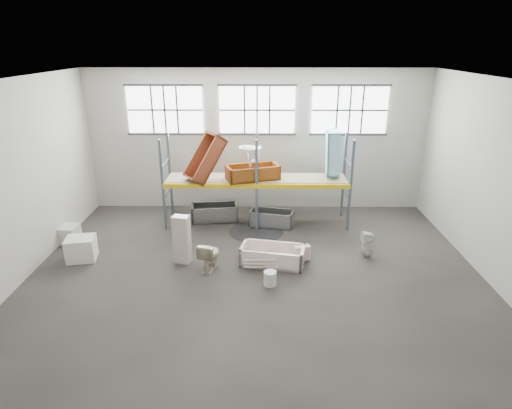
{
  "coord_description": "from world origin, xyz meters",
  "views": [
    {
      "loc": [
        0.12,
        -10.14,
        5.8
      ],
      "look_at": [
        0.0,
        1.5,
        1.4
      ],
      "focal_mm": 30.21,
      "sensor_mm": 36.0,
      "label": 1
    }
  ],
  "objects_px": {
    "toilet_beige": "(210,255)",
    "steel_tub_right": "(272,218)",
    "bathtub_beige": "(273,255)",
    "rust_tub_flat": "(253,172)",
    "blue_tub_upright": "(333,153)",
    "bucket": "(270,278)",
    "toilet_white": "(368,244)",
    "carton_near": "(81,249)",
    "cistern_tall": "(182,239)",
    "steel_tub_left": "(215,213)"
  },
  "relations": [
    {
      "from": "bathtub_beige",
      "to": "blue_tub_upright",
      "type": "xyz_separation_m",
      "value": [
        2.02,
        3.1,
        2.14
      ]
    },
    {
      "from": "toilet_beige",
      "to": "bucket",
      "type": "relative_size",
      "value": 2.13
    },
    {
      "from": "toilet_beige",
      "to": "blue_tub_upright",
      "type": "distance_m",
      "value": 5.43
    },
    {
      "from": "blue_tub_upright",
      "to": "toilet_beige",
      "type": "bearing_deg",
      "value": -137.69
    },
    {
      "from": "carton_near",
      "to": "steel_tub_left",
      "type": "bearing_deg",
      "value": 39.68
    },
    {
      "from": "toilet_white",
      "to": "cistern_tall",
      "type": "bearing_deg",
      "value": -90.61
    },
    {
      "from": "bucket",
      "to": "steel_tub_left",
      "type": "bearing_deg",
      "value": 113.38
    },
    {
      "from": "bathtub_beige",
      "to": "steel_tub_right",
      "type": "xyz_separation_m",
      "value": [
        0.04,
        2.69,
        0.0
      ]
    },
    {
      "from": "bathtub_beige",
      "to": "steel_tub_right",
      "type": "relative_size",
      "value": 1.23
    },
    {
      "from": "bathtub_beige",
      "to": "rust_tub_flat",
      "type": "bearing_deg",
      "value": 113.19
    },
    {
      "from": "toilet_beige",
      "to": "blue_tub_upright",
      "type": "height_order",
      "value": "blue_tub_upright"
    },
    {
      "from": "cistern_tall",
      "to": "steel_tub_right",
      "type": "distance_m",
      "value": 3.67
    },
    {
      "from": "steel_tub_right",
      "to": "toilet_white",
      "type": "bearing_deg",
      "value": -39.56
    },
    {
      "from": "cistern_tall",
      "to": "rust_tub_flat",
      "type": "relative_size",
      "value": 0.82
    },
    {
      "from": "steel_tub_right",
      "to": "rust_tub_flat",
      "type": "relative_size",
      "value": 0.84
    },
    {
      "from": "blue_tub_upright",
      "to": "steel_tub_right",
      "type": "bearing_deg",
      "value": -168.21
    },
    {
      "from": "blue_tub_upright",
      "to": "bucket",
      "type": "bearing_deg",
      "value": -116.47
    },
    {
      "from": "toilet_white",
      "to": "steel_tub_right",
      "type": "relative_size",
      "value": 0.54
    },
    {
      "from": "bucket",
      "to": "toilet_white",
      "type": "bearing_deg",
      "value": 29.33
    },
    {
      "from": "cistern_tall",
      "to": "steel_tub_right",
      "type": "relative_size",
      "value": 0.97
    },
    {
      "from": "cistern_tall",
      "to": "carton_near",
      "type": "bearing_deg",
      "value": -170.13
    },
    {
      "from": "blue_tub_upright",
      "to": "carton_near",
      "type": "bearing_deg",
      "value": -158.73
    },
    {
      "from": "toilet_white",
      "to": "bucket",
      "type": "bearing_deg",
      "value": -65.39
    },
    {
      "from": "toilet_white",
      "to": "carton_near",
      "type": "xyz_separation_m",
      "value": [
        -8.15,
        -0.25,
        -0.05
      ]
    },
    {
      "from": "steel_tub_left",
      "to": "blue_tub_upright",
      "type": "distance_m",
      "value": 4.47
    },
    {
      "from": "steel_tub_left",
      "to": "bucket",
      "type": "distance_m",
      "value": 4.62
    },
    {
      "from": "steel_tub_left",
      "to": "steel_tub_right",
      "type": "height_order",
      "value": "steel_tub_left"
    },
    {
      "from": "rust_tub_flat",
      "to": "bucket",
      "type": "relative_size",
      "value": 4.44
    },
    {
      "from": "steel_tub_left",
      "to": "rust_tub_flat",
      "type": "xyz_separation_m",
      "value": [
        1.32,
        -0.29,
        1.53
      ]
    },
    {
      "from": "toilet_beige",
      "to": "steel_tub_right",
      "type": "height_order",
      "value": "toilet_beige"
    },
    {
      "from": "cistern_tall",
      "to": "steel_tub_right",
      "type": "xyz_separation_m",
      "value": [
        2.55,
        2.61,
        -0.43
      ]
    },
    {
      "from": "toilet_beige",
      "to": "toilet_white",
      "type": "distance_m",
      "value": 4.52
    },
    {
      "from": "bathtub_beige",
      "to": "bucket",
      "type": "relative_size",
      "value": 4.6
    },
    {
      "from": "toilet_beige",
      "to": "rust_tub_flat",
      "type": "distance_m",
      "value": 3.6
    },
    {
      "from": "cistern_tall",
      "to": "steel_tub_left",
      "type": "bearing_deg",
      "value": 91.42
    },
    {
      "from": "toilet_beige",
      "to": "carton_near",
      "type": "xyz_separation_m",
      "value": [
        -3.7,
        0.51,
        -0.07
      ]
    },
    {
      "from": "steel_tub_left",
      "to": "carton_near",
      "type": "relative_size",
      "value": 2.02
    },
    {
      "from": "steel_tub_left",
      "to": "steel_tub_right",
      "type": "distance_m",
      "value": 2.01
    },
    {
      "from": "steel_tub_left",
      "to": "steel_tub_right",
      "type": "bearing_deg",
      "value": -11.97
    },
    {
      "from": "steel_tub_left",
      "to": "bucket",
      "type": "relative_size",
      "value": 4.11
    },
    {
      "from": "toilet_beige",
      "to": "toilet_white",
      "type": "xyz_separation_m",
      "value": [
        4.45,
        0.75,
        -0.02
      ]
    },
    {
      "from": "toilet_white",
      "to": "steel_tub_left",
      "type": "relative_size",
      "value": 0.49
    },
    {
      "from": "cistern_tall",
      "to": "bucket",
      "type": "height_order",
      "value": "cistern_tall"
    },
    {
      "from": "toilet_white",
      "to": "steel_tub_right",
      "type": "distance_m",
      "value": 3.5
    },
    {
      "from": "rust_tub_flat",
      "to": "carton_near",
      "type": "distance_m",
      "value": 5.67
    },
    {
      "from": "steel_tub_left",
      "to": "carton_near",
      "type": "height_order",
      "value": "carton_near"
    },
    {
      "from": "rust_tub_flat",
      "to": "bucket",
      "type": "xyz_separation_m",
      "value": [
        0.51,
        -3.95,
        -1.63
      ]
    },
    {
      "from": "blue_tub_upright",
      "to": "bathtub_beige",
      "type": "bearing_deg",
      "value": -123.07
    },
    {
      "from": "bathtub_beige",
      "to": "bucket",
      "type": "xyz_separation_m",
      "value": [
        -0.09,
        -1.13,
        -0.07
      ]
    },
    {
      "from": "toilet_beige",
      "to": "bucket",
      "type": "height_order",
      "value": "toilet_beige"
    }
  ]
}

